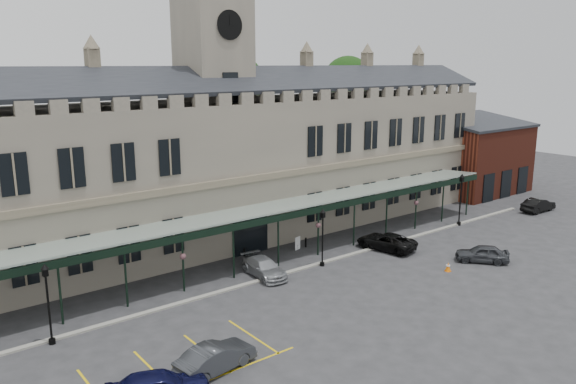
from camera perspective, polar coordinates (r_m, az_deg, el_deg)
ground at (r=38.13m, az=5.65°, el=-10.44°), size 140.00×140.00×0.00m
station_building at (r=48.53m, az=-7.22°, el=2.61°), size 60.00×10.36×17.30m
clock_tower at (r=47.87m, az=-7.50°, el=10.47°), size 5.60×5.60×24.80m
canopy at (r=42.65m, az=-1.21°, el=-4.37°), size 50.00×4.10×4.30m
brick_annex at (r=70.55m, az=18.65°, el=3.35°), size 12.40×8.36×9.23m
kerb at (r=41.95m, az=0.42°, el=-8.05°), size 60.00×0.40×0.12m
parking_markings at (r=29.93m, az=-13.03°, el=-17.71°), size 16.00×6.00×0.01m
tree_behind_mid at (r=59.74m, az=-5.26°, el=10.71°), size 6.00×6.00×16.00m
tree_behind_right at (r=69.71m, az=6.07°, el=11.01°), size 6.00×6.00×16.00m
lamp_post_left at (r=33.45m, az=-23.23°, el=-9.77°), size 0.44×0.44×4.68m
lamp_post_mid at (r=42.42m, az=3.54°, el=-4.11°), size 0.43×0.43×4.50m
lamp_post_right at (r=55.33m, az=17.14°, el=-0.29°), size 0.47×0.47×5.02m
traffic_cone at (r=43.65m, az=15.95°, el=-7.33°), size 0.43×0.43×0.69m
sign_board at (r=46.65m, az=0.99°, el=-5.24°), size 0.63×0.19×1.09m
bollard_left at (r=44.32m, az=-4.44°, el=-6.34°), size 0.17×0.17×0.97m
bollard_right at (r=47.30m, az=1.82°, el=-5.14°), size 0.15×0.15×0.83m
car_left_b at (r=29.50m, az=-7.35°, el=-16.34°), size 4.53×2.15×1.43m
car_taxi at (r=41.03m, az=-2.44°, el=-7.67°), size 2.29×4.67×1.31m
car_van at (r=47.33m, az=9.94°, el=-4.96°), size 3.37×5.40×1.39m
car_right_a at (r=46.32m, az=19.11°, el=-5.93°), size 3.80×4.09×1.36m
car_right_b at (r=63.90m, az=24.08°, el=-1.21°), size 4.37×1.63×1.43m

